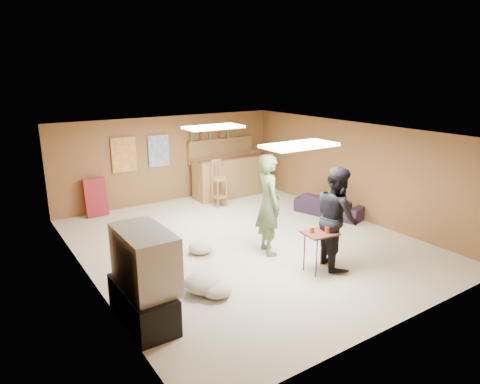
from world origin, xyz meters
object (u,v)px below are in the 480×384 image
sofa (330,205)px  tray_table (319,252)px  bar_counter (230,176)px  person_olive (269,205)px  person_black (337,217)px  tv_body (145,259)px

sofa → tray_table: bearing=114.4°
bar_counter → person_olive: size_ratio=1.06×
tray_table → sofa: bearing=41.5°
person_black → person_olive: bearing=53.0°
tv_body → sofa: (5.28, 1.80, -0.66)m
tv_body → bar_counter: size_ratio=0.55×
tv_body → sofa: size_ratio=0.68×
tv_body → person_olive: size_ratio=0.58×
person_olive → person_black: person_olive is taller
bar_counter → sofa: bar_counter is taller
person_black → tray_table: 0.66m
tv_body → person_black: 3.38m
bar_counter → tray_table: bearing=-104.0°
bar_counter → sofa: size_ratio=1.23×
person_black → sofa: person_black is taller
person_olive → sofa: person_olive is taller
bar_counter → person_black: 4.73m
tray_table → bar_counter: bearing=76.0°
bar_counter → person_black: (-0.78, -4.65, 0.34)m
person_olive → person_black: bearing=-133.5°
sofa → tray_table: 3.06m
bar_counter → person_olive: person_olive is taller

